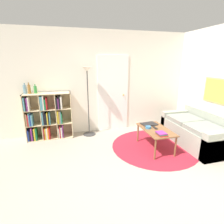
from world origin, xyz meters
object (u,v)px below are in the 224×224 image
couch (198,132)px  bottle_middle (29,89)px  laptop (149,124)px  coffee_table (156,131)px  floor_lamp (87,84)px  bowl (148,127)px  bottle_left (25,89)px  bottle_right (35,90)px  bookshelf (47,117)px

couch → bottle_middle: (-3.68, 1.20, 0.95)m
laptop → coffee_table: bearing=-87.7°
floor_lamp → bowl: (1.14, -1.06, -0.84)m
couch → coffee_table: couch is taller
laptop → bottle_left: 2.94m
floor_lamp → bottle_left: bearing=177.2°
bottle_right → floor_lamp: bearing=-3.5°
bottle_right → laptop: bearing=-20.3°
couch → bottle_left: size_ratio=6.62×
floor_lamp → coffee_table: size_ratio=1.87×
floor_lamp → laptop: (1.27, -0.84, -0.85)m
bookshelf → bowl: (2.15, -1.11, -0.07)m
floor_lamp → bowl: floor_lamp is taller
bookshelf → coffee_table: (2.29, -1.19, -0.14)m
bowl → floor_lamp: bearing=137.0°
bottle_left → coffee_table: bearing=-24.0°
coffee_table → bottle_right: bottle_right is taller
bottle_left → bottle_middle: size_ratio=0.95×
couch → coffee_table: 1.08m
coffee_table → bottle_left: bearing=156.0°
bottle_middle → bowl: bearing=-24.4°
laptop → bottle_left: bottle_left is taller
coffee_table → bottle_left: bottle_left is taller
bowl → bottle_left: bottle_left is taller
floor_lamp → laptop: bearing=-33.5°
floor_lamp → bowl: bearing=-43.0°
bookshelf → couch: size_ratio=0.70×
floor_lamp → bottle_left: floor_lamp is taller
floor_lamp → bottle_middle: (-1.32, 0.06, -0.08)m
floor_lamp → bottle_right: floor_lamp is taller
laptop → bottle_right: (-2.47, 0.91, 0.75)m
bowl → bookshelf: bearing=152.6°
bookshelf → floor_lamp: size_ratio=0.66×
coffee_table → bottle_right: size_ratio=4.46×
bottle_middle → bottle_right: 0.13m
bookshelf → laptop: bearing=-21.4°
laptop → bottle_left: size_ratio=1.49×
bowl → bottle_middle: bottle_middle is taller
coffee_table → laptop: size_ratio=2.55×
couch → bowl: (-1.22, 0.08, 0.20)m
couch → bottle_middle: bottle_middle is taller
floor_lamp → bookshelf: bearing=177.0°
bottle_left → bottle_right: (0.22, 0.00, -0.02)m
floor_lamp → couch: floor_lamp is taller
bowl → couch: bearing=-3.8°
couch → bottle_left: bearing=162.2°
couch → laptop: (-1.09, 0.30, 0.18)m
bookshelf → laptop: 2.45m
couch → laptop: 1.14m
bottle_right → bookshelf: bearing=-6.0°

